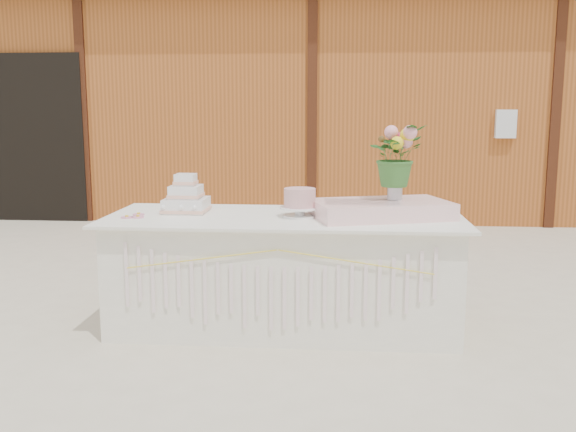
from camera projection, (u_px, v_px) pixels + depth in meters
The scene contains 9 objects.
ground at pixel (284, 325), 4.45m from camera, with size 80.00×80.00×0.00m, color beige.
barn at pixel (317, 96), 10.06m from camera, with size 12.60×4.60×3.30m.
cake_table at pixel (284, 271), 4.38m from camera, with size 2.40×1.00×0.77m.
wedding_cake at pixel (186, 199), 4.47m from camera, with size 0.30×0.30×0.27m.
pink_cake_stand at pixel (300, 201), 4.26m from camera, with size 0.27×0.27×0.19m.
satin_runner at pixel (381, 209), 4.25m from camera, with size 0.88×0.51×0.11m, color #FFCDCD.
flower_vase at pixel (395, 189), 4.30m from camera, with size 0.10×0.10×0.14m, color #BBBCC1.
bouquet at pixel (396, 148), 4.25m from camera, with size 0.37×0.32×0.41m, color #326729.
loose_flowers at pixel (136, 212), 4.43m from camera, with size 0.16×0.39×0.02m, color pink, non-canonical shape.
Camera 1 is at (0.38, -4.24, 1.48)m, focal length 40.00 mm.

